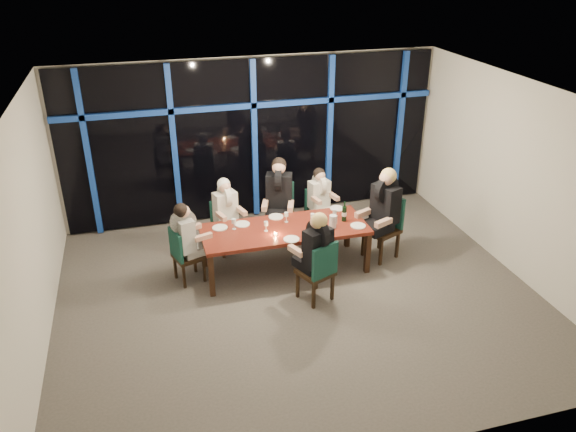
{
  "coord_description": "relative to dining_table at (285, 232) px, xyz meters",
  "views": [
    {
      "loc": [
        -2.04,
        -6.71,
        4.79
      ],
      "look_at": [
        0.0,
        0.6,
        1.05
      ],
      "focal_mm": 35.0,
      "sensor_mm": 36.0,
      "label": 1
    }
  ],
  "objects": [
    {
      "name": "chair_far_right",
      "position": [
        0.9,
        1.05,
        -0.2
      ],
      "size": [
        0.48,
        0.48,
        0.86
      ],
      "rotation": [
        0.0,
        0.0,
        0.21
      ],
      "color": "black",
      "rests_on": "ground"
    },
    {
      "name": "diner_far_mid",
      "position": [
        0.15,
        0.93,
        0.32
      ],
      "size": [
        0.63,
        0.72,
        1.02
      ],
      "rotation": [
        0.0,
        0.0,
        -0.34
      ],
      "color": "black",
      "rests_on": "ground"
    },
    {
      "name": "chair_far_left",
      "position": [
        -0.8,
        0.9,
        -0.18
      ],
      "size": [
        0.52,
        0.52,
        0.9
      ],
      "rotation": [
        0.0,
        0.0,
        0.28
      ],
      "color": "black",
      "rests_on": "ground"
    },
    {
      "name": "plate_far_mid",
      "position": [
        -0.03,
        0.4,
        0.08
      ],
      "size": [
        0.24,
        0.24,
        0.01
      ],
      "primitive_type": "cylinder",
      "color": "white",
      "rests_on": "dining_table"
    },
    {
      "name": "wine_glass_c",
      "position": [
        0.47,
        0.05,
        0.19
      ],
      "size": [
        0.06,
        0.06,
        0.16
      ],
      "color": "silver",
      "rests_on": "dining_table"
    },
    {
      "name": "plate_end_right",
      "position": [
        1.13,
        -0.26,
        0.08
      ],
      "size": [
        0.24,
        0.24,
        0.01
      ],
      "primitive_type": "cylinder",
      "color": "white",
      "rests_on": "dining_table"
    },
    {
      "name": "wine_glass_e",
      "position": [
        0.86,
        0.08,
        0.19
      ],
      "size": [
        0.07,
        0.07,
        0.17
      ],
      "color": "silver",
      "rests_on": "dining_table"
    },
    {
      "name": "wine_glass_a",
      "position": [
        -0.3,
        -0.03,
        0.19
      ],
      "size": [
        0.06,
        0.06,
        0.16
      ],
      "color": "silver",
      "rests_on": "dining_table"
    },
    {
      "name": "tea_light",
      "position": [
        -0.19,
        -0.19,
        0.08
      ],
      "size": [
        0.05,
        0.05,
        0.03
      ],
      "primitive_type": "cylinder",
      "color": "#F19B48",
      "rests_on": "dining_table"
    },
    {
      "name": "room",
      "position": [
        0.0,
        -0.8,
        1.34
      ],
      "size": [
        7.04,
        7.0,
        3.02
      ],
      "color": "#5D5852",
      "rests_on": "ground"
    },
    {
      "name": "plate_far_right",
      "position": [
        1.03,
        0.43,
        0.08
      ],
      "size": [
        0.24,
        0.24,
        0.01
      ],
      "primitive_type": "cylinder",
      "color": "white",
      "rests_on": "dining_table"
    },
    {
      "name": "dining_table",
      "position": [
        0.0,
        0.0,
        0.0
      ],
      "size": [
        2.6,
        1.0,
        0.75
      ],
      "color": "maroon",
      "rests_on": "ground"
    },
    {
      "name": "water_pitcher",
      "position": [
        0.73,
        -0.19,
        0.17
      ],
      "size": [
        0.13,
        0.11,
        0.21
      ],
      "rotation": [
        0.0,
        0.0,
        -0.12
      ],
      "color": "silver",
      "rests_on": "dining_table"
    },
    {
      "name": "chair_far_mid",
      "position": [
        0.18,
        1.02,
        -0.09
      ],
      "size": [
        0.62,
        0.62,
        1.05
      ],
      "rotation": [
        0.0,
        0.0,
        -0.34
      ],
      "color": "black",
      "rests_on": "ground"
    },
    {
      "name": "diner_end_right",
      "position": [
        1.65,
        -0.04,
        0.34
      ],
      "size": [
        0.74,
        0.67,
        1.04
      ],
      "rotation": [
        0.0,
        0.0,
        5.11
      ],
      "color": "black",
      "rests_on": "ground"
    },
    {
      "name": "chair_near_mid",
      "position": [
        0.25,
        -1.0,
        -0.14
      ],
      "size": [
        0.59,
        0.59,
        0.97
      ],
      "rotation": [
        0.0,
        0.0,
        3.54
      ],
      "color": "black",
      "rests_on": "ground"
    },
    {
      "name": "diner_far_left",
      "position": [
        -0.78,
        0.83,
        0.18
      ],
      "size": [
        0.53,
        0.61,
        0.88
      ],
      "rotation": [
        0.0,
        0.0,
        0.28
      ],
      "color": "silver",
      "rests_on": "ground"
    },
    {
      "name": "plate_near_mid",
      "position": [
        -0.0,
        -0.4,
        0.08
      ],
      "size": [
        0.24,
        0.24,
        0.01
      ],
      "primitive_type": "cylinder",
      "color": "white",
      "rests_on": "dining_table"
    },
    {
      "name": "diner_near_mid",
      "position": [
        0.21,
        -0.92,
        0.25
      ],
      "size": [
        0.61,
        0.67,
        0.95
      ],
      "rotation": [
        0.0,
        0.0,
        3.54
      ],
      "color": "black",
      "rests_on": "ground"
    },
    {
      "name": "window_wall",
      "position": [
        0.01,
        2.13,
        0.87
      ],
      "size": [
        6.86,
        0.43,
        2.94
      ],
      "color": "black",
      "rests_on": "ground"
    },
    {
      "name": "diner_end_left",
      "position": [
        -1.51,
        0.08,
        0.19
      ],
      "size": [
        0.62,
        0.54,
        0.88
      ],
      "rotation": [
        0.0,
        0.0,
        1.88
      ],
      "color": "black",
      "rests_on": "ground"
    },
    {
      "name": "plate_far_left",
      "position": [
        -0.62,
        0.29,
        0.08
      ],
      "size": [
        0.24,
        0.24,
        0.01
      ],
      "primitive_type": "cylinder",
      "color": "white",
      "rests_on": "dining_table"
    },
    {
      "name": "plate_end_left",
      "position": [
        -0.98,
        0.26,
        0.08
      ],
      "size": [
        0.24,
        0.24,
        0.01
      ],
      "primitive_type": "cylinder",
      "color": "white",
      "rests_on": "dining_table"
    },
    {
      "name": "chair_end_right",
      "position": [
        1.73,
        -0.0,
        -0.08
      ],
      "size": [
        0.65,
        0.65,
        1.07
      ],
      "rotation": [
        0.0,
        0.0,
        5.11
      ],
      "color": "black",
      "rests_on": "ground"
    },
    {
      "name": "wine_glass_b",
      "position": [
        0.08,
        0.19,
        0.19
      ],
      "size": [
        0.06,
        0.06,
        0.17
      ],
      "color": "silver",
      "rests_on": "dining_table"
    },
    {
      "name": "diner_far_right",
      "position": [
        0.91,
        0.98,
        0.15
      ],
      "size": [
        0.48,
        0.58,
        0.84
      ],
      "rotation": [
        0.0,
        0.0,
        0.21
      ],
      "color": "silver",
      "rests_on": "ground"
    },
    {
      "name": "chair_end_left",
      "position": [
        -1.59,
        0.06,
        -0.18
      ],
      "size": [
        0.53,
        0.53,
        0.91
      ],
      "rotation": [
        0.0,
        0.0,
        1.88
      ],
      "color": "black",
      "rests_on": "ground"
    },
    {
      "name": "wine_bottle",
      "position": [
        0.98,
        -0.02,
        0.2
      ],
      "size": [
        0.08,
        0.08,
        0.34
      ],
      "rotation": [
        0.0,
        0.0,
        -0.11
      ],
      "color": "black",
      "rests_on": "dining_table"
    },
    {
      "name": "wine_glass_d",
      "position": [
        -0.77,
        0.17,
        0.2
      ],
      "size": [
        0.07,
        0.07,
        0.18
      ],
      "color": "silver",
      "rests_on": "dining_table"
    }
  ]
}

